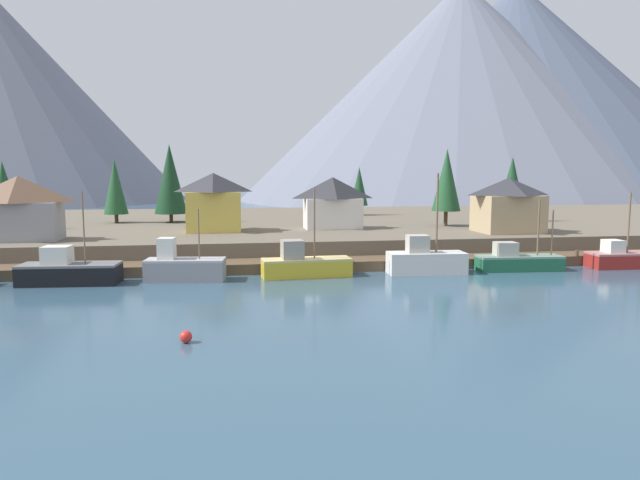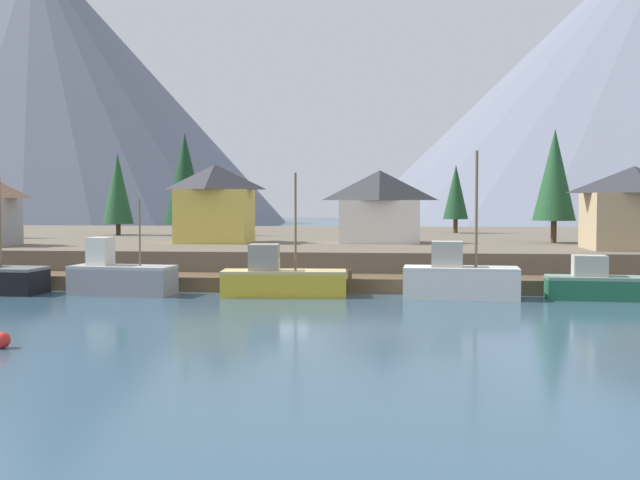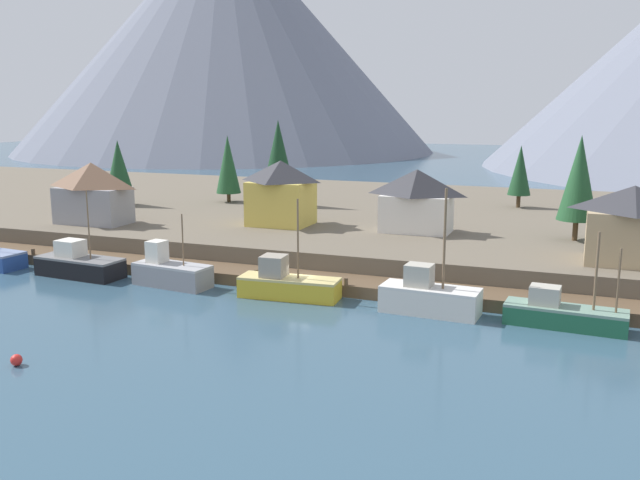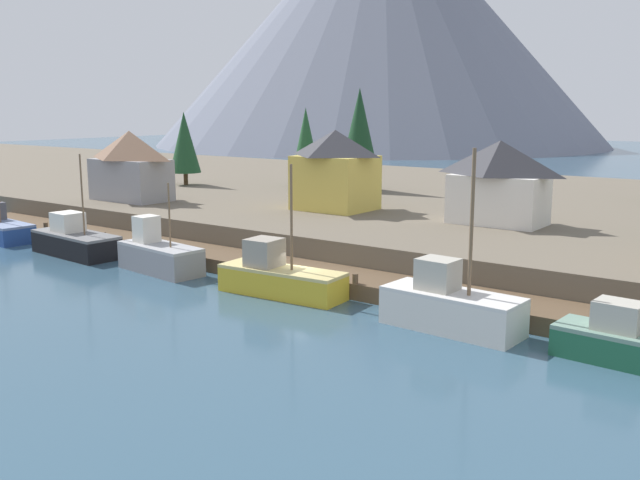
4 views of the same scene
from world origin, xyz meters
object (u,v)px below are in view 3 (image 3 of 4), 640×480
(fishing_boat_grey, at_px, (171,273))
(fishing_boat_green, at_px, (563,314))
(conifer_near_left, at_px, (278,158))
(fishing_boat_yellow, at_px, (287,284))
(fishing_boat_white, at_px, (429,297))
(house_grey, at_px, (93,192))
(conifer_mid_right, at_px, (228,164))
(channel_buoy, at_px, (16,360))
(conifer_back_left, at_px, (520,170))
(house_white, at_px, (417,200))
(conifer_near_right, at_px, (119,167))
(conifer_back_right, at_px, (579,178))
(house_tan, at_px, (632,224))
(house_yellow, at_px, (281,192))
(fishing_boat_black, at_px, (79,264))

(fishing_boat_grey, bearing_deg, fishing_boat_green, 7.18)
(conifer_near_left, bearing_deg, fishing_boat_yellow, -64.72)
(fishing_boat_white, xyz_separation_m, fishing_boat_green, (9.44, 0.15, -0.31))
(house_grey, height_order, conifer_mid_right, conifer_mid_right)
(house_grey, xyz_separation_m, conifer_mid_right, (5.75, 20.17, 1.60))
(channel_buoy, bearing_deg, conifer_near_left, 96.33)
(house_grey, distance_m, conifer_back_left, 51.19)
(conifer_mid_right, bearing_deg, conifer_back_left, 13.24)
(fishing_boat_green, height_order, conifer_near_left, conifer_near_left)
(house_white, height_order, conifer_near_right, conifer_near_right)
(house_white, bearing_deg, fishing_boat_green, -51.77)
(fishing_boat_grey, relative_size, fishing_boat_green, 0.86)
(house_white, bearing_deg, conifer_back_right, 4.01)
(house_tan, height_order, conifer_mid_right, conifer_mid_right)
(conifer_mid_right, distance_m, conifer_back_left, 37.57)
(fishing_boat_white, xyz_separation_m, conifer_near_right, (-45.51, 24.15, 6.12))
(fishing_boat_green, height_order, channel_buoy, fishing_boat_green)
(house_yellow, bearing_deg, conifer_back_left, 44.34)
(fishing_boat_black, height_order, fishing_boat_grey, fishing_boat_black)
(fishing_boat_green, relative_size, conifer_back_left, 1.07)
(conifer_mid_right, height_order, conifer_back_right, conifer_back_right)
(house_tan, distance_m, conifer_near_right, 60.94)
(house_grey, bearing_deg, house_tan, 0.10)
(house_white, bearing_deg, conifer_near_left, 149.35)
(fishing_boat_green, bearing_deg, house_tan, 71.56)
(conifer_mid_right, bearing_deg, fishing_boat_yellow, -54.89)
(fishing_boat_black, xyz_separation_m, conifer_near_right, (-13.58, 24.37, 6.26))
(fishing_boat_white, distance_m, channel_buoy, 28.27)
(house_white, bearing_deg, fishing_boat_grey, -131.29)
(fishing_boat_black, height_order, fishing_boat_yellow, fishing_boat_yellow)
(conifer_near_right, relative_size, conifer_back_right, 0.83)
(house_yellow, relative_size, channel_buoy, 9.91)
(house_white, xyz_separation_m, conifer_back_left, (8.22, 21.28, 1.39))
(fishing_boat_black, xyz_separation_m, house_white, (26.46, 19.31, 4.67))
(house_tan, relative_size, conifer_near_right, 0.87)
(fishing_boat_yellow, xyz_separation_m, house_grey, (-28.04, 11.54, 4.77))
(fishing_boat_black, distance_m, house_yellow, 22.36)
(fishing_boat_black, xyz_separation_m, fishing_boat_grey, (9.61, 0.13, 0.06))
(fishing_boat_yellow, xyz_separation_m, conifer_back_left, (14.28, 40.31, 6.04))
(channel_buoy, bearing_deg, fishing_boat_grey, 94.68)
(house_yellow, distance_m, channel_buoy, 37.69)
(fishing_boat_grey, xyz_separation_m, house_grey, (-17.26, 11.69, 4.73))
(conifer_near_right, bearing_deg, conifer_back_left, 18.57)
(house_tan, xyz_separation_m, conifer_back_right, (-4.34, 8.47, 2.73))
(fishing_boat_yellow, height_order, channel_buoy, fishing_boat_yellow)
(fishing_boat_black, bearing_deg, house_yellow, 61.19)
(conifer_near_left, xyz_separation_m, conifer_back_left, (29.11, 8.89, -1.38))
(house_grey, relative_size, house_white, 1.12)
(fishing_boat_grey, distance_m, house_white, 25.94)
(house_tan, bearing_deg, channel_buoy, -138.49)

